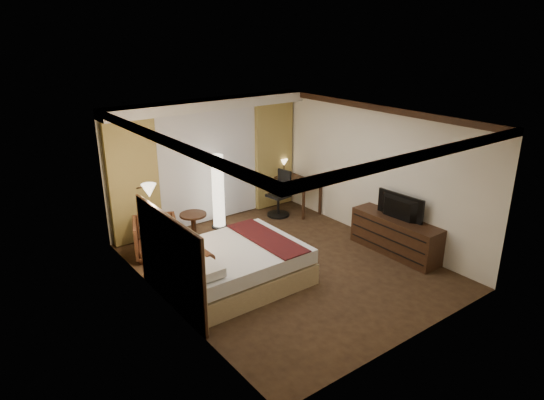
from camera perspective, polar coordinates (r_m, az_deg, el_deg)
floor at (r=8.88m, az=1.56°, el=-7.70°), size 4.50×5.50×0.01m
ceiling at (r=7.99m, az=1.74°, el=9.70°), size 4.50×5.50×0.01m
back_wall at (r=10.53m, az=-7.71°, el=4.53°), size 4.50×0.02×2.70m
left_wall at (r=7.25m, az=-12.45°, el=-3.03°), size 0.02×5.50×2.70m
right_wall at (r=9.83m, az=11.99°, el=3.15°), size 0.02×5.50×2.70m
crown_molding at (r=8.00m, az=1.74°, el=9.28°), size 4.50×5.50×0.12m
soffit at (r=10.06m, az=-7.33°, el=11.11°), size 4.50×0.50×0.20m
curtain_sheer at (r=10.49m, az=-7.47°, el=3.91°), size 2.48×0.04×2.45m
curtain_left_drape at (r=9.76m, az=-15.98°, el=2.06°), size 1.00×0.14×2.45m
curtain_right_drape at (r=11.34m, az=0.18°, el=5.30°), size 1.00×0.14×2.45m
wall_sconce at (r=7.99m, az=-14.27°, el=1.06°), size 0.24×0.24×0.24m
bed at (r=8.20m, az=-4.45°, el=-7.69°), size 2.24×1.75×0.65m
headboard at (r=7.54m, az=-11.83°, el=-7.09°), size 0.12×2.05×1.50m
armchair at (r=9.33m, az=-13.51°, el=-4.11°), size 1.00×0.97×0.81m
side_table at (r=9.83m, az=-9.18°, el=-3.21°), size 0.54×0.54×0.59m
floor_lamp at (r=10.26m, az=-6.35°, el=1.01°), size 0.34×0.34×1.62m
desk at (r=11.34m, az=2.85°, el=0.64°), size 0.55×1.23×0.75m
desk_lamp at (r=11.51m, az=1.42°, el=3.81°), size 0.18×0.18×0.34m
office_chair at (r=10.92m, az=0.74°, el=0.73°), size 0.57×0.57×1.05m
dresser at (r=9.50m, az=14.30°, el=-4.08°), size 0.50×1.82×0.71m
television at (r=9.24m, az=14.52°, el=-0.49°), size 0.62×1.02×0.13m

